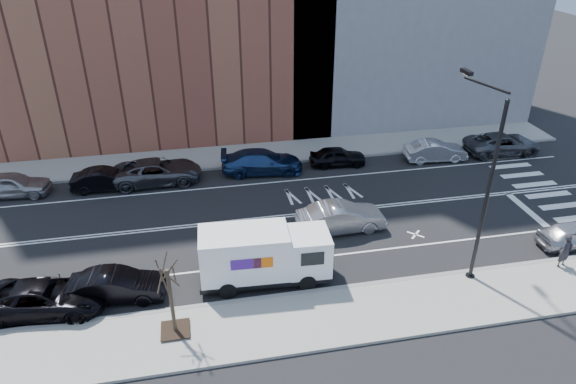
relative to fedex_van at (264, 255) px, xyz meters
name	(u,v)px	position (x,y,z in m)	size (l,w,h in m)	color
ground	(297,215)	(2.79, 5.60, -1.49)	(120.00, 120.00, 0.00)	black
sidewalk_near	(339,316)	(2.79, -3.20, -1.41)	(44.00, 3.60, 0.15)	gray
sidewalk_far	(272,153)	(2.79, 14.40, -1.41)	(44.00, 3.60, 0.15)	gray
curb_near	(328,290)	(2.79, -1.40, -1.40)	(44.00, 0.25, 0.17)	gray
curb_far	(276,163)	(2.79, 12.60, -1.40)	(44.00, 0.25, 0.17)	gray
crosswalk	(541,190)	(18.79, 5.60, -1.48)	(3.00, 14.00, 0.01)	white
road_markings	(297,215)	(2.79, 5.60, -1.48)	(40.00, 8.60, 0.01)	white
streetlight	(483,181)	(9.79, -1.31, 3.59)	(0.44, 4.02, 9.34)	black
street_tree	(172,307)	(-4.21, -2.80, -0.03)	(1.20, 1.20, 3.75)	black
fedex_van	(264,255)	(0.00, 0.00, 0.00)	(6.30, 2.45, 2.83)	black
far_parked_a	(12,185)	(-14.01, 11.35, -0.73)	(1.78, 4.43, 1.51)	#9C9CA0
far_parked_b	(106,180)	(-8.41, 11.05, -0.79)	(1.47, 4.21, 1.39)	black
far_parked_c	(158,171)	(-5.21, 11.40, -0.70)	(2.59, 5.62, 1.56)	#47484E
far_parked_d	(262,162)	(1.66, 11.53, -0.70)	(2.21, 5.44, 1.58)	navy
far_parked_e	(338,156)	(6.99, 11.61, -0.82)	(1.56, 3.88, 1.32)	black
far_parked_f	(435,151)	(13.99, 11.04, -0.77)	(1.52, 4.35, 1.43)	silver
far_parked_g	(502,144)	(19.31, 11.22, -0.73)	(2.49, 5.40, 1.50)	#4A4D52
driving_sedan	(341,218)	(4.86, 3.57, -0.68)	(1.70, 4.87, 1.60)	#9B9B9F
near_parked_rear_a	(117,286)	(-6.76, 0.01, -0.77)	(1.51, 4.34, 1.43)	black
near_parked_rear_b	(45,297)	(-9.76, -0.23, -0.75)	(2.43, 5.27, 1.46)	black
near_parked_front	(574,235)	(16.50, -0.28, -0.82)	(1.57, 3.89, 1.33)	#B4B3B8
pedestrian	(566,251)	(14.62, -1.96, -0.41)	(0.67, 0.44, 1.84)	#232228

